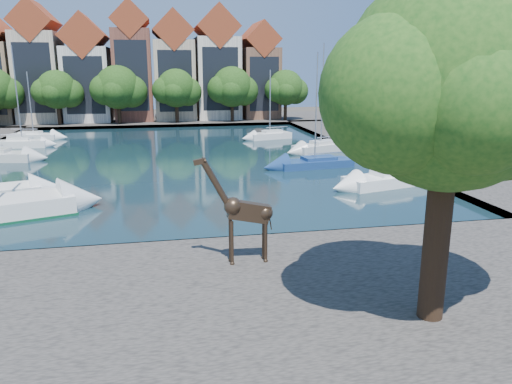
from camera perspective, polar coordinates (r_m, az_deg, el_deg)
ground at (r=23.78m, az=-8.51°, el=-6.49°), size 160.00×160.00×0.00m
water_basin at (r=47.01m, az=-10.01°, el=3.81°), size 38.00×50.00×0.08m
near_quay at (r=17.29m, az=-7.33°, el=-13.82°), size 50.00×14.00×0.50m
far_quay at (r=78.68m, az=-10.62°, el=8.05°), size 60.00×16.00×0.50m
right_quay at (r=53.60m, az=17.86°, el=4.83°), size 14.00×52.00×0.50m
plane_tree at (r=15.73m, az=21.72°, el=10.79°), size 8.32×6.40×10.62m
townhouse_west_mid at (r=79.90m, az=-23.48°, el=12.98°), size 5.94×9.18×16.79m
townhouse_west_inner at (r=78.85m, az=-18.69°, el=12.75°), size 6.43×9.18×15.15m
townhouse_center at (r=78.31m, az=-13.90°, el=13.81°), size 5.44×9.18×16.93m
townhouse_east_inner at (r=78.30m, az=-9.37°, el=13.57°), size 5.94×9.18×15.79m
townhouse_east_mid at (r=78.80m, az=-4.51°, el=13.98°), size 6.43×9.18×16.65m
townhouse_east_end at (r=79.84m, az=0.27°, el=13.31°), size 5.44×9.18×14.43m
far_tree_west at (r=73.99m, az=-21.74°, el=10.68°), size 6.76×5.20×7.36m
far_tree_mid_west at (r=72.99m, az=-15.45°, el=11.30°), size 7.80×6.00×8.00m
far_tree_mid_east at (r=72.88m, az=-9.04°, el=11.50°), size 7.02×5.40×7.52m
far_tree_east at (r=73.64m, az=-2.68°, el=11.76°), size 7.54×5.80×7.84m
far_tree_far_east at (r=75.25m, az=3.48°, el=11.68°), size 6.76×5.20×7.36m
giraffe_statue at (r=20.07m, az=-1.49°, el=-2.22°), size 3.08×0.55×4.41m
sailboat_left_d at (r=57.77m, az=-25.16°, el=5.24°), size 4.89×1.84×10.29m
sailboat_left_e at (r=63.69m, az=-24.07°, el=5.96°), size 5.67×2.85×7.67m
sailboat_right_a at (r=36.56m, az=14.78°, el=1.61°), size 6.81×3.83×10.06m
sailboat_right_b at (r=42.25m, az=6.72°, el=3.48°), size 6.58×3.03×9.34m
sailboat_right_c at (r=50.09m, az=7.42°, el=5.28°), size 6.21×4.18×10.40m
sailboat_right_d at (r=58.54m, az=1.60°, el=6.62°), size 5.28×3.03×7.86m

